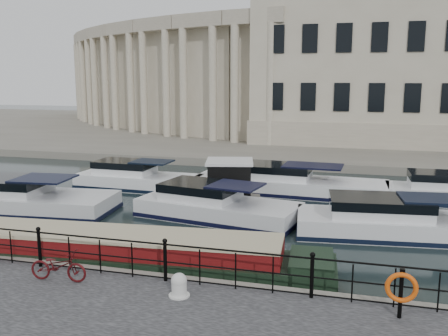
% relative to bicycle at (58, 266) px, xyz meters
% --- Properties ---
extents(ground_plane, '(160.00, 160.00, 0.00)m').
position_rel_bicycle_xyz_m(ground_plane, '(2.84, 3.05, -0.98)').
color(ground_plane, black).
rests_on(ground_plane, ground).
extents(far_bank, '(120.00, 42.00, 0.55)m').
position_rel_bicycle_xyz_m(far_bank, '(2.84, 42.05, -0.71)').
color(far_bank, '#6B665B').
rests_on(far_bank, ground_plane).
extents(railing, '(24.14, 0.14, 1.22)m').
position_rel_bicycle_xyz_m(railing, '(2.84, 0.80, 0.22)').
color(railing, black).
rests_on(railing, near_quay).
extents(civic_building, '(53.55, 31.84, 16.85)m').
position_rel_bicycle_xyz_m(civic_building, '(1.84, 37.75, 6.06)').
color(civic_building, '#ADA38C').
rests_on(civic_building, far_bank).
extents(bicycle, '(1.68, 0.70, 0.86)m').
position_rel_bicycle_xyz_m(bicycle, '(0.00, 0.00, 0.00)').
color(bicycle, '#430C0E').
rests_on(bicycle, near_quay).
extents(mooring_bollard, '(0.55, 0.55, 0.62)m').
position_rel_bicycle_xyz_m(mooring_bollard, '(3.55, -0.03, -0.14)').
color(mooring_bollard, silver).
rests_on(mooring_bollard, near_quay).
extents(life_ring_post, '(0.74, 0.20, 1.21)m').
position_rel_bicycle_xyz_m(life_ring_post, '(8.94, 0.18, 0.33)').
color(life_ring_post, black).
rests_on(life_ring_post, near_quay).
extents(narrowboat, '(16.37, 3.52, 1.59)m').
position_rel_bicycle_xyz_m(narrowboat, '(-0.72, 2.43, -0.62)').
color(narrowboat, black).
rests_on(narrowboat, ground_plane).
extents(harbour_hut, '(3.58, 3.20, 2.19)m').
position_rel_bicycle_xyz_m(harbour_hut, '(1.75, 11.78, -0.03)').
color(harbour_hut, '#6B665B').
rests_on(harbour_hut, ground_plane).
extents(cabin_cruisers, '(27.36, 10.32, 1.99)m').
position_rel_bicycle_xyz_m(cabin_cruisers, '(2.35, 11.15, -0.61)').
color(cabin_cruisers, silver).
rests_on(cabin_cruisers, ground_plane).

